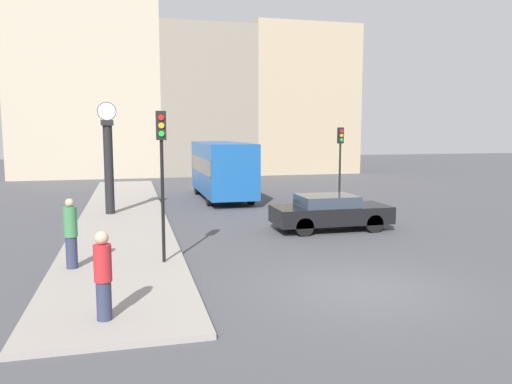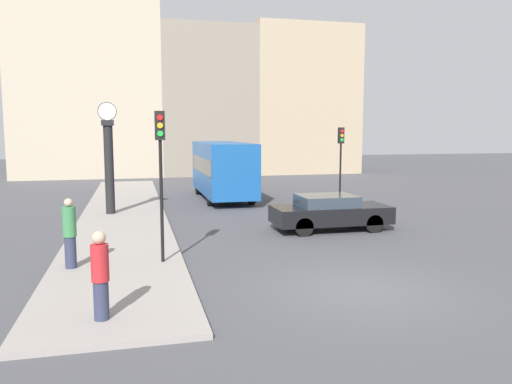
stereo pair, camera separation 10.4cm
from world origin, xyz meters
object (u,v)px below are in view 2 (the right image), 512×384
bus_distant (223,167)px  street_clock (109,161)px  pedestrian_green_hoodie (70,233)px  traffic_light_near (160,155)px  pedestrian_red_top (100,275)px  sedan_car (330,212)px  traffic_light_far (341,150)px

bus_distant → street_clock: (-5.65, -4.25, 0.65)m
pedestrian_green_hoodie → traffic_light_near: bearing=1.5°
pedestrian_green_hoodie → pedestrian_red_top: 4.03m
bus_distant → traffic_light_near: (-3.93, -12.88, 1.29)m
pedestrian_green_hoodie → pedestrian_red_top: (0.99, -3.91, -0.05)m
traffic_light_near → pedestrian_green_hoodie: traffic_light_near is taller
sedan_car → pedestrian_red_top: pedestrian_red_top is taller
pedestrian_green_hoodie → pedestrian_red_top: bearing=-75.8°
street_clock → traffic_light_near: bearing=-78.8°
bus_distant → street_clock: 7.10m
pedestrian_green_hoodie → pedestrian_red_top: pedestrian_green_hoodie is taller
bus_distant → pedestrian_green_hoodie: bus_distant is taller
traffic_light_far → pedestrian_red_top: 16.48m
sedan_car → traffic_light_near: 7.59m
traffic_light_near → street_clock: bearing=101.2°
bus_distant → traffic_light_far: bearing=-39.4°
traffic_light_near → pedestrian_red_top: 4.66m
bus_distant → traffic_light_near: bearing=-107.0°
traffic_light_near → pedestrian_red_top: traffic_light_near is taller
bus_distant → pedestrian_red_top: bearing=-107.4°
traffic_light_far → pedestrian_red_top: size_ratio=2.25×
sedan_car → bus_distant: bearing=104.2°
traffic_light_near → traffic_light_far: (8.94, 8.77, -0.28)m
traffic_light_far → street_clock: bearing=-179.3°
sedan_car → pedestrian_green_hoodie: (-8.64, -3.62, 0.35)m
sedan_car → pedestrian_red_top: 10.74m
pedestrian_green_hoodie → sedan_car: bearing=22.7°
pedestrian_red_top → traffic_light_near: bearing=71.1°
traffic_light_near → street_clock: size_ratio=0.86×
street_clock → pedestrian_red_top: size_ratio=2.79×
traffic_light_far → pedestrian_green_hoodie: bearing=-142.0°
traffic_light_near → traffic_light_far: bearing=44.4°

